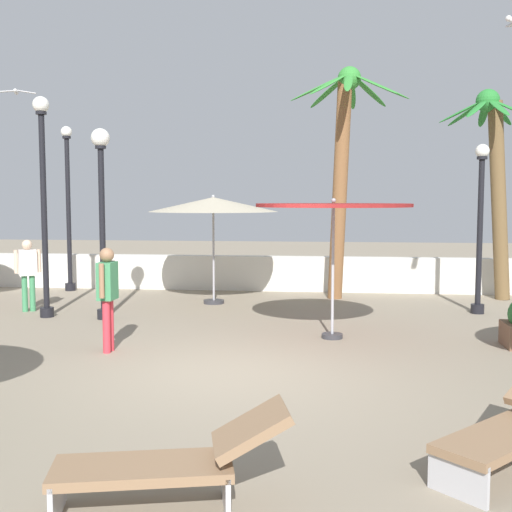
{
  "coord_description": "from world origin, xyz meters",
  "views": [
    {
      "loc": [
        1.31,
        -8.81,
        2.44
      ],
      "look_at": [
        0.0,
        2.81,
        1.4
      ],
      "focal_mm": 44.55,
      "sensor_mm": 36.0,
      "label": 1
    }
  ],
  "objects_px": {
    "lounge_chair_2": "(172,461)",
    "patio_umbrella_5": "(213,205)",
    "patio_umbrella_4": "(333,209)",
    "guest_3": "(28,268)",
    "palm_tree_0": "(343,155)",
    "lamp_post_3": "(102,201)",
    "guest_1": "(108,289)",
    "lamp_post_0": "(480,223)",
    "seagull_0": "(16,92)",
    "lamp_post_1": "(43,192)",
    "palm_tree_1": "(495,170)",
    "lamp_post_2": "(68,204)"
  },
  "relations": [
    {
      "from": "lounge_chair_2",
      "to": "patio_umbrella_5",
      "type": "bearing_deg",
      "value": 98.37
    },
    {
      "from": "patio_umbrella_4",
      "to": "guest_3",
      "type": "distance_m",
      "value": 7.0
    },
    {
      "from": "palm_tree_0",
      "to": "lamp_post_3",
      "type": "height_order",
      "value": "palm_tree_0"
    },
    {
      "from": "palm_tree_0",
      "to": "guest_1",
      "type": "relative_size",
      "value": 3.35
    },
    {
      "from": "guest_3",
      "to": "patio_umbrella_4",
      "type": "bearing_deg",
      "value": -16.67
    },
    {
      "from": "lamp_post_0",
      "to": "guest_1",
      "type": "distance_m",
      "value": 7.98
    },
    {
      "from": "lamp_post_3",
      "to": "seagull_0",
      "type": "relative_size",
      "value": 3.57
    },
    {
      "from": "lamp_post_3",
      "to": "patio_umbrella_5",
      "type": "bearing_deg",
      "value": 48.94
    },
    {
      "from": "lamp_post_0",
      "to": "lamp_post_3",
      "type": "height_order",
      "value": "lamp_post_3"
    },
    {
      "from": "lounge_chair_2",
      "to": "lamp_post_1",
      "type": "bearing_deg",
      "value": 120.58
    },
    {
      "from": "palm_tree_0",
      "to": "palm_tree_1",
      "type": "relative_size",
      "value": 1.11
    },
    {
      "from": "guest_1",
      "to": "lamp_post_3",
      "type": "bearing_deg",
      "value": 111.24
    },
    {
      "from": "patio_umbrella_4",
      "to": "lamp_post_0",
      "type": "xyz_separation_m",
      "value": [
        3.13,
        2.81,
        -0.34
      ]
    },
    {
      "from": "patio_umbrella_4",
      "to": "lamp_post_0",
      "type": "bearing_deg",
      "value": 42.01
    },
    {
      "from": "palm_tree_1",
      "to": "lounge_chair_2",
      "type": "distance_m",
      "value": 12.73
    },
    {
      "from": "palm_tree_0",
      "to": "lamp_post_3",
      "type": "xyz_separation_m",
      "value": [
        -4.9,
        -3.28,
        -1.1
      ]
    },
    {
      "from": "patio_umbrella_4",
      "to": "seagull_0",
      "type": "bearing_deg",
      "value": 144.1
    },
    {
      "from": "guest_1",
      "to": "guest_3",
      "type": "bearing_deg",
      "value": 131.54
    },
    {
      "from": "lamp_post_2",
      "to": "lamp_post_3",
      "type": "bearing_deg",
      "value": -58.79
    },
    {
      "from": "patio_umbrella_4",
      "to": "lamp_post_2",
      "type": "xyz_separation_m",
      "value": [
        -6.96,
        5.14,
        0.05
      ]
    },
    {
      "from": "patio_umbrella_5",
      "to": "lamp_post_0",
      "type": "distance_m",
      "value": 5.92
    },
    {
      "from": "patio_umbrella_5",
      "to": "lamp_post_3",
      "type": "xyz_separation_m",
      "value": [
        -1.89,
        -2.17,
        0.1
      ]
    },
    {
      "from": "patio_umbrella_4",
      "to": "guest_1",
      "type": "distance_m",
      "value": 4.05
    },
    {
      "from": "palm_tree_0",
      "to": "lamp_post_1",
      "type": "distance_m",
      "value": 7.0
    },
    {
      "from": "lounge_chair_2",
      "to": "palm_tree_0",
      "type": "bearing_deg",
      "value": 81.98
    },
    {
      "from": "palm_tree_1",
      "to": "guest_3",
      "type": "relative_size",
      "value": 3.23
    },
    {
      "from": "lounge_chair_2",
      "to": "seagull_0",
      "type": "height_order",
      "value": "seagull_0"
    },
    {
      "from": "guest_3",
      "to": "lamp_post_0",
      "type": "bearing_deg",
      "value": 4.97
    },
    {
      "from": "lamp_post_3",
      "to": "palm_tree_0",
      "type": "bearing_deg",
      "value": 33.79
    },
    {
      "from": "guest_1",
      "to": "lounge_chair_2",
      "type": "bearing_deg",
      "value": -65.41
    },
    {
      "from": "lamp_post_0",
      "to": "lamp_post_2",
      "type": "distance_m",
      "value": 10.36
    },
    {
      "from": "patio_umbrella_5",
      "to": "palm_tree_1",
      "type": "xyz_separation_m",
      "value": [
        6.66,
        1.39,
        0.85
      ]
    },
    {
      "from": "patio_umbrella_4",
      "to": "patio_umbrella_5",
      "type": "relative_size",
      "value": 0.9
    },
    {
      "from": "lounge_chair_2",
      "to": "seagull_0",
      "type": "bearing_deg",
      "value": 120.82
    },
    {
      "from": "guest_3",
      "to": "seagull_0",
      "type": "bearing_deg",
      "value": 118.11
    },
    {
      "from": "palm_tree_1",
      "to": "lamp_post_3",
      "type": "height_order",
      "value": "palm_tree_1"
    },
    {
      "from": "palm_tree_0",
      "to": "lamp_post_3",
      "type": "bearing_deg",
      "value": -146.21
    },
    {
      "from": "lamp_post_3",
      "to": "lounge_chair_2",
      "type": "bearing_deg",
      "value": -66.57
    },
    {
      "from": "patio_umbrella_4",
      "to": "guest_3",
      "type": "relative_size",
      "value": 1.72
    },
    {
      "from": "patio_umbrella_4",
      "to": "lamp_post_1",
      "type": "distance_m",
      "value": 6.07
    },
    {
      "from": "patio_umbrella_4",
      "to": "lamp_post_3",
      "type": "bearing_deg",
      "value": 164.31
    },
    {
      "from": "guest_1",
      "to": "guest_3",
      "type": "relative_size",
      "value": 1.07
    },
    {
      "from": "guest_3",
      "to": "seagull_0",
      "type": "xyz_separation_m",
      "value": [
        -2.43,
        4.56,
        4.57
      ]
    },
    {
      "from": "patio_umbrella_5",
      "to": "seagull_0",
      "type": "height_order",
      "value": "seagull_0"
    },
    {
      "from": "palm_tree_1",
      "to": "lamp_post_2",
      "type": "relative_size",
      "value": 1.16
    },
    {
      "from": "lounge_chair_2",
      "to": "guest_3",
      "type": "relative_size",
      "value": 1.23
    },
    {
      "from": "palm_tree_1",
      "to": "guest_1",
      "type": "height_order",
      "value": "palm_tree_1"
    },
    {
      "from": "lamp_post_1",
      "to": "guest_1",
      "type": "relative_size",
      "value": 2.69
    },
    {
      "from": "lamp_post_2",
      "to": "palm_tree_0",
      "type": "bearing_deg",
      "value": -4.41
    },
    {
      "from": "lamp_post_1",
      "to": "lamp_post_2",
      "type": "distance_m",
      "value": 3.92
    }
  ]
}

